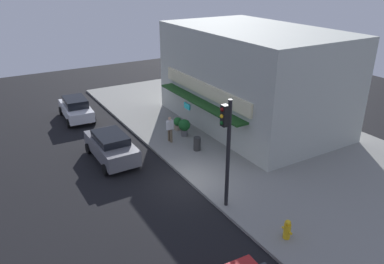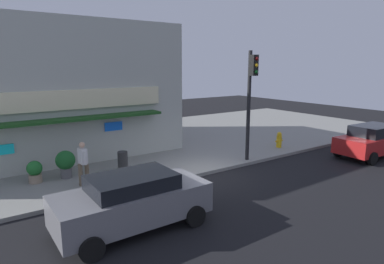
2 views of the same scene
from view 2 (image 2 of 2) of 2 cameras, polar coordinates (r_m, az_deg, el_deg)
The scene contains 11 objects.
ground_plane at distance 14.38m, azimuth 2.16°, elevation -7.60°, with size 55.87×55.87×0.00m, color black.
sidewalk at distance 19.94m, azimuth -9.55°, elevation -2.07°, with size 37.25×13.48×0.15m, color gray.
corner_building at distance 19.17m, azimuth -24.97°, elevation 6.81°, with size 12.90×8.61×6.68m.
traffic_light at distance 15.78m, azimuth 10.17°, elevation 6.95°, with size 0.32×0.58×5.23m.
fire_hydrant at distance 19.15m, azimuth 14.89°, elevation -1.33°, with size 0.54×0.30×0.88m.
trash_can at distance 14.79m, azimuth -11.93°, elevation -4.96°, with size 0.44×0.44×0.85m, color #2D2D2D.
pedestrian at distance 13.27m, azimuth -18.40°, elevation -4.93°, with size 0.43×0.56×1.70m.
potted_plant_by_doorway at distance 14.40m, azimuth -25.65°, elevation -6.15°, with size 0.59×0.59×0.88m.
potted_plant_by_window at distance 14.43m, azimuth -21.12°, elevation -4.89°, with size 0.79×0.79×1.15m.
parked_car_grey at distance 9.86m, azimuth -10.28°, elevation -11.61°, with size 4.45×2.15×1.65m.
parked_car_red at distance 19.59m, azimuth 28.93°, elevation -1.28°, with size 4.48×2.19×1.66m.
Camera 2 is at (-8.19, -10.85, 4.71)m, focal length 30.70 mm.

